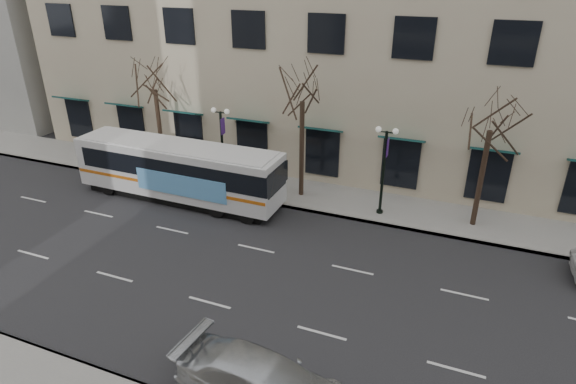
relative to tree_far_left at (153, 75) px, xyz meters
The scene contains 8 objects.
ground 14.91m from the tree_far_left, 41.35° to the right, with size 160.00×160.00×0.00m, color black.
sidewalk_far 16.40m from the tree_far_left, ahead, with size 80.00×4.00×0.15m, color gray.
tree_far_left is the anchor object (origin of this frame).
tree_far_mid 10.00m from the tree_far_left, ahead, with size 3.60×3.60×8.55m.
tree_far_right 20.00m from the tree_far_left, ahead, with size 3.60×3.60×8.06m.
lamp_post_left 6.29m from the tree_far_left, ahead, with size 1.22×0.45×5.21m.
lamp_post_right 15.48m from the tree_far_left, ahead, with size 1.22×0.45×5.21m.
city_bus 6.59m from the tree_far_left, 41.60° to the right, with size 12.92×2.97×3.50m.
Camera 1 is at (9.20, -16.26, 12.99)m, focal length 30.00 mm.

